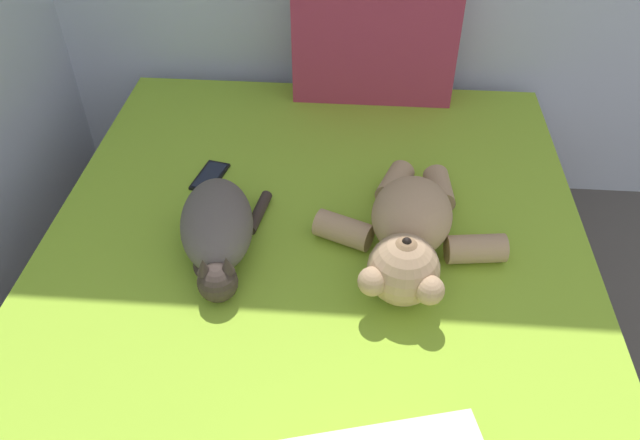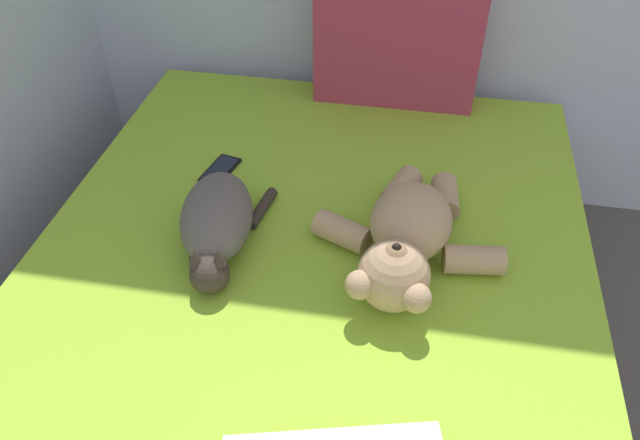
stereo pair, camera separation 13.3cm
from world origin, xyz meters
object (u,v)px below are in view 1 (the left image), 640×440
object	(u,v)px
cell_phone	(210,176)
teddy_bear	(409,232)
bed	(313,322)
patterned_cushion	(374,41)
cat	(217,229)

from	to	relation	value
cell_phone	teddy_bear	bearing A→B (deg)	-26.37
bed	patterned_cushion	distance (m)	1.00
cat	teddy_bear	size ratio (longest dim) A/B	0.75
bed	patterned_cushion	bearing A→B (deg)	80.84
cell_phone	bed	bearing A→B (deg)	-43.54
patterned_cushion	cat	bearing A→B (deg)	-114.62
patterned_cushion	cat	world-z (taller)	patterned_cushion
cat	teddy_bear	distance (m)	0.50
bed	patterned_cushion	xyz separation A→B (m)	(0.14, 0.87, 0.47)
cat	teddy_bear	world-z (taller)	teddy_bear
cat	bed	bearing A→B (deg)	-3.81
bed	cat	distance (m)	0.41
patterned_cushion	bed	bearing A→B (deg)	-99.16
teddy_bear	cell_phone	size ratio (longest dim) A/B	3.66
bed	cell_phone	xyz separation A→B (m)	(-0.34, 0.33, 0.26)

